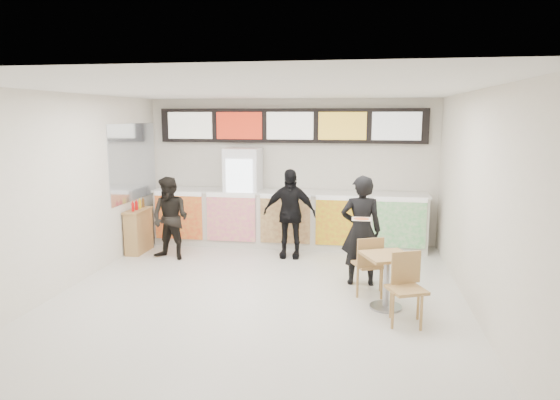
% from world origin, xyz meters
% --- Properties ---
extents(floor, '(7.00, 7.00, 0.00)m').
position_xyz_m(floor, '(0.00, 0.00, 0.00)').
color(floor, beige).
rests_on(floor, ground).
extents(ceiling, '(7.00, 7.00, 0.00)m').
position_xyz_m(ceiling, '(0.00, 0.00, 3.00)').
color(ceiling, white).
rests_on(ceiling, wall_back).
extents(wall_back, '(6.00, 0.00, 6.00)m').
position_xyz_m(wall_back, '(0.00, 3.50, 1.50)').
color(wall_back, silver).
rests_on(wall_back, floor).
extents(wall_left, '(0.00, 7.00, 7.00)m').
position_xyz_m(wall_left, '(-3.00, 0.00, 1.50)').
color(wall_left, silver).
rests_on(wall_left, floor).
extents(wall_right, '(0.00, 7.00, 7.00)m').
position_xyz_m(wall_right, '(3.00, 0.00, 1.50)').
color(wall_right, silver).
rests_on(wall_right, floor).
extents(service_counter, '(5.56, 0.77, 1.14)m').
position_xyz_m(service_counter, '(0.00, 3.09, 0.57)').
color(service_counter, silver).
rests_on(service_counter, floor).
extents(menu_board, '(5.50, 0.14, 0.70)m').
position_xyz_m(menu_board, '(0.00, 3.41, 2.45)').
color(menu_board, black).
rests_on(menu_board, wall_back).
extents(drinks_fridge, '(0.70, 0.67, 2.00)m').
position_xyz_m(drinks_fridge, '(-0.93, 3.11, 1.00)').
color(drinks_fridge, white).
rests_on(drinks_fridge, floor).
extents(mirror_panel, '(0.01, 2.00, 1.50)m').
position_xyz_m(mirror_panel, '(-2.99, 2.45, 1.75)').
color(mirror_panel, '#B2B7BF').
rests_on(mirror_panel, wall_left).
extents(customer_main, '(0.67, 0.47, 1.75)m').
position_xyz_m(customer_main, '(1.47, 0.95, 0.87)').
color(customer_main, black).
rests_on(customer_main, floor).
extents(customer_left, '(0.86, 0.74, 1.54)m').
position_xyz_m(customer_left, '(-2.02, 1.81, 0.77)').
color(customer_left, black).
rests_on(customer_left, floor).
extents(customer_mid, '(0.99, 0.41, 1.68)m').
position_xyz_m(customer_mid, '(0.14, 2.30, 0.84)').
color(customer_mid, black).
rests_on(customer_mid, floor).
extents(pizza_slice, '(0.36, 0.36, 0.02)m').
position_xyz_m(pizza_slice, '(1.47, 0.50, 1.16)').
color(pizza_slice, beige).
rests_on(pizza_slice, customer_main).
extents(cafe_table, '(1.01, 1.60, 0.91)m').
position_xyz_m(cafe_table, '(1.84, -0.02, 0.53)').
color(cafe_table, '#A17749').
rests_on(cafe_table, floor).
extents(condiment_ledge, '(0.31, 0.76, 1.02)m').
position_xyz_m(condiment_ledge, '(-2.82, 2.17, 0.44)').
color(condiment_ledge, '#A17749').
rests_on(condiment_ledge, floor).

